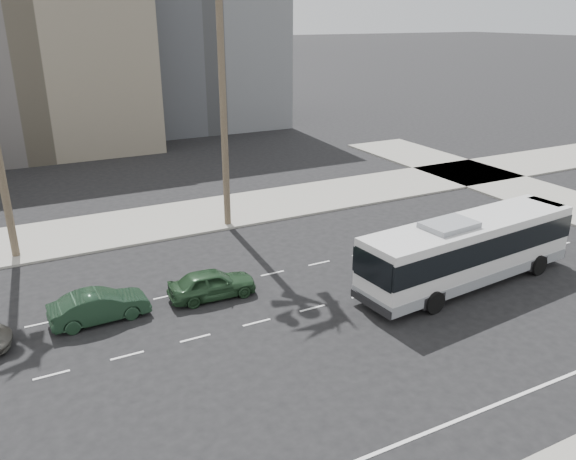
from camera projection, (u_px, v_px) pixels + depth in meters
ground at (363, 295)px, 29.04m from camera, size 700.00×700.00×0.00m
sidewalk_north at (244, 208)px, 41.88m from camera, size 120.00×7.00×0.15m
midrise_beige_west at (21, 61)px, 58.05m from camera, size 24.00×18.00×18.00m
midrise_gray_center at (186, 19)px, 71.00m from camera, size 20.00×20.00×26.00m
city_bus at (469, 248)px, 29.72m from camera, size 13.40×4.12×3.79m
car_a at (212, 284)px, 28.62m from camera, size 2.00×4.51×1.51m
car_b at (99, 306)px, 26.43m from camera, size 1.77×4.59×1.49m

